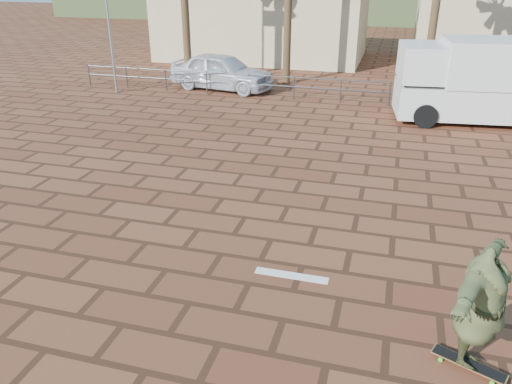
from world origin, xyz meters
TOP-DOWN VIEW (x-y plane):
  - ground at (0.00, 0.00)m, footprint 120.00×120.00m
  - paint_stripe at (0.70, -1.20)m, footprint 1.40×0.22m
  - guardrail at (0.00, 12.00)m, footprint 24.06×0.06m
  - building_west at (-6.00, 22.00)m, footprint 12.60×7.60m
  - building_east at (8.00, 24.00)m, footprint 10.60×6.60m
  - longboard at (3.66, -2.83)m, footprint 1.06×0.62m
  - skateboarder at (3.66, -2.83)m, footprint 1.42×2.44m
  - campervan at (5.14, 10.59)m, footprint 5.94×3.06m
  - car_silver at (-5.61, 13.00)m, footprint 5.13×2.79m
  - car_white at (6.37, 15.14)m, footprint 4.77×1.98m

SIDE VIEW (x-z plane):
  - ground at x=0.00m, z-range 0.00..0.00m
  - paint_stripe at x=0.70m, z-range 0.00..0.01m
  - longboard at x=3.66m, z-range 0.03..0.14m
  - guardrail at x=0.00m, z-range 0.18..1.18m
  - car_white at x=6.37m, z-range 0.00..1.54m
  - car_silver at x=-5.61m, z-range 0.00..1.66m
  - skateboarder at x=3.66m, z-range 0.10..2.03m
  - campervan at x=5.14m, z-range 0.08..3.03m
  - building_west at x=-6.00m, z-range 0.03..4.53m
  - building_east at x=8.00m, z-range 0.04..5.04m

